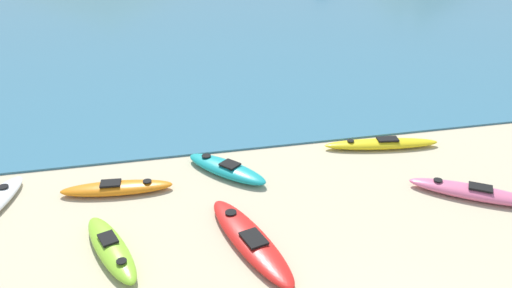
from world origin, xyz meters
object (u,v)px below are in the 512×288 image
at_px(kayak_on_sand_4, 250,240).
at_px(kayak_on_sand_1, 381,144).
at_px(kayak_on_sand_7, 117,188).
at_px(kayak_on_sand_0, 226,169).
at_px(kayak_on_sand_6, 111,248).
at_px(kayak_on_sand_5, 473,192).

bearing_deg(kayak_on_sand_4, kayak_on_sand_1, 37.46).
bearing_deg(kayak_on_sand_7, kayak_on_sand_0, 6.81).
bearing_deg(kayak_on_sand_4, kayak_on_sand_6, 173.46).
relative_size(kayak_on_sand_1, kayak_on_sand_5, 1.20).
height_order(kayak_on_sand_0, kayak_on_sand_6, kayak_on_sand_0).
bearing_deg(kayak_on_sand_7, kayak_on_sand_6, -91.39).
xyz_separation_m(kayak_on_sand_1, kayak_on_sand_5, (1.02, -3.06, 0.02)).
xyz_separation_m(kayak_on_sand_4, kayak_on_sand_7, (-2.86, 2.84, 0.00)).
distance_m(kayak_on_sand_1, kayak_on_sand_6, 8.47).
bearing_deg(kayak_on_sand_1, kayak_on_sand_5, -71.67).
bearing_deg(kayak_on_sand_0, kayak_on_sand_5, -23.53).
relative_size(kayak_on_sand_0, kayak_on_sand_7, 0.87).
xyz_separation_m(kayak_on_sand_0, kayak_on_sand_5, (5.83, -2.54, -0.00)).
xyz_separation_m(kayak_on_sand_5, kayak_on_sand_7, (-8.72, 2.20, -0.02)).
bearing_deg(kayak_on_sand_6, kayak_on_sand_7, 88.61).
bearing_deg(kayak_on_sand_1, kayak_on_sand_7, -173.56).
relative_size(kayak_on_sand_4, kayak_on_sand_7, 1.24).
bearing_deg(kayak_on_sand_4, kayak_on_sand_0, 89.57).
bearing_deg(kayak_on_sand_4, kayak_on_sand_5, 6.29).
height_order(kayak_on_sand_0, kayak_on_sand_7, kayak_on_sand_0).
xyz_separation_m(kayak_on_sand_0, kayak_on_sand_1, (4.82, 0.52, -0.03)).
bearing_deg(kayak_on_sand_5, kayak_on_sand_7, 165.87).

